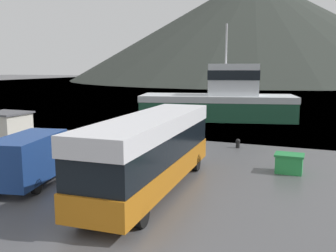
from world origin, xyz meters
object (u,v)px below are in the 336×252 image
at_px(tour_bus, 151,149).
at_px(fishing_boat, 221,99).
at_px(dock_kiosk, 6,130).
at_px(storage_bin, 289,163).
at_px(delivery_van, 35,157).

bearing_deg(tour_bus, fishing_boat, 93.43).
bearing_deg(dock_kiosk, storage_bin, 3.02).
xyz_separation_m(delivery_van, fishing_boat, (2.81, 25.06, 0.89)).
distance_m(storage_bin, dock_kiosk, 18.74).
bearing_deg(storage_bin, dock_kiosk, -176.98).
bearing_deg(fishing_boat, delivery_van, 159.26).
distance_m(tour_bus, fishing_boat, 24.18).
distance_m(delivery_van, dock_kiosk, 9.16).
height_order(delivery_van, dock_kiosk, dock_kiosk).
relative_size(tour_bus, storage_bin, 7.47).
relative_size(delivery_van, storage_bin, 4.37).
xyz_separation_m(tour_bus, dock_kiosk, (-13.10, 4.39, -0.65)).
height_order(delivery_van, fishing_boat, fishing_boat).
height_order(tour_bus, delivery_van, tour_bus).
height_order(fishing_boat, dock_kiosk, fishing_boat).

